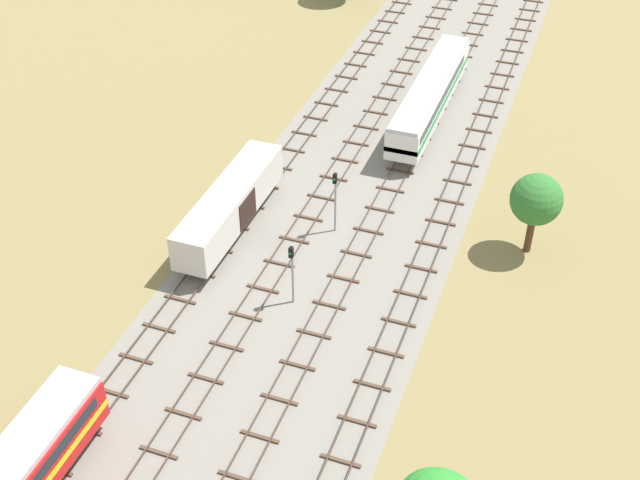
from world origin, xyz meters
TOP-DOWN VIEW (x-y plane):
  - ground_plane at (0.00, 56.00)m, footprint 480.00×480.00m
  - ballast_bed at (0.00, 56.00)m, footprint 18.82×176.00m
  - track_far_left at (-7.41, 57.00)m, footprint 2.40×126.00m
  - track_left at (-2.47, 57.00)m, footprint 2.40×126.00m
  - track_centre_left at (2.47, 57.00)m, footprint 2.40×126.00m
  - track_centre at (7.41, 57.00)m, footprint 2.40×126.00m
  - freight_boxcar_far_left_near at (-7.40, 52.04)m, footprint 2.87×14.00m
  - diesel_railcar_centre_left_mid at (2.47, 74.14)m, footprint 2.96×20.50m
  - signal_post_nearest at (0.00, 54.72)m, footprint 0.28×0.47m
  - signal_post_near at (0.00, 45.99)m, footprint 0.28×0.47m
  - lineside_tree_2 at (14.24, 57.35)m, footprint 3.79×3.79m

SIDE VIEW (x-z plane):
  - ground_plane at x=0.00m, z-range 0.00..0.00m
  - ballast_bed at x=0.00m, z-range 0.00..0.01m
  - track_far_left at x=-7.41m, z-range -0.01..0.28m
  - track_left at x=-2.47m, z-range -0.01..0.28m
  - track_centre_left at x=2.47m, z-range -0.01..0.28m
  - track_centre at x=7.41m, z-range -0.01..0.28m
  - freight_boxcar_far_left_near at x=-7.40m, z-range 0.65..4.25m
  - diesel_railcar_centre_left_mid at x=2.47m, z-range 0.70..4.50m
  - signal_post_near at x=0.00m, z-range 0.70..5.69m
  - signal_post_nearest at x=0.00m, z-range 0.73..6.10m
  - lineside_tree_2 at x=14.24m, z-range 1.31..7.83m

